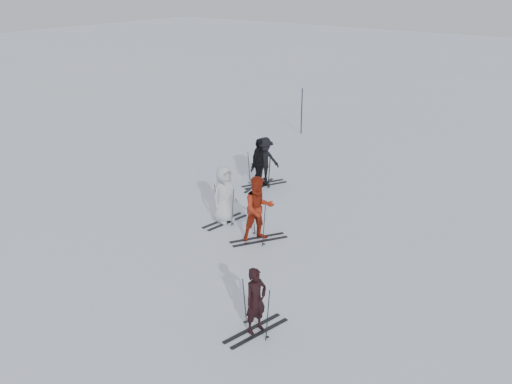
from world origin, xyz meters
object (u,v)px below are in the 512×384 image
Objects in this scene: skier_red at (259,210)px; skier_near_dark at (256,302)px; skier_uphill_left at (259,163)px; skier_uphill_far at (264,162)px; piste_marker at (302,111)px; skier_grey at (224,195)px.

skier_near_dark is at bearing -113.25° from skier_red.
skier_uphill_left is at bearing 67.35° from skier_red.
skier_uphill_far is (-5.30, 7.45, 0.13)m from skier_near_dark.
piste_marker is (-5.39, 10.54, 0.13)m from skier_red.
skier_uphill_left is 0.80× the size of piste_marker.
skier_near_dark is at bearing -60.34° from piste_marker.
piste_marker is (-2.70, 6.96, 0.22)m from skier_uphill_left.
skier_uphill_far is at bearing 23.00° from skier_grey.
piste_marker is (-8.08, 14.18, 0.34)m from skier_near_dark.
piste_marker is (-2.77, 6.73, 0.21)m from skier_uphill_far.
skier_red is at bearing 47.34° from skier_near_dark.
skier_grey is 10.83m from piste_marker.
skier_red reaches higher than skier_uphill_left.
piste_marker is at bearing 9.59° from skier_uphill_left.
skier_near_dark is 0.78× the size of skier_red.
skier_red reaches higher than skier_uphill_far.
skier_uphill_far is at bearing 46.41° from skier_near_dark.
skier_uphill_left is 7.47m from piste_marker.
piste_marker reaches higher than skier_near_dark.
skier_red is 1.10× the size of skier_uphill_left.
skier_grey is (-1.63, 0.38, -0.06)m from skier_red.
skier_red is 0.88× the size of piste_marker.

